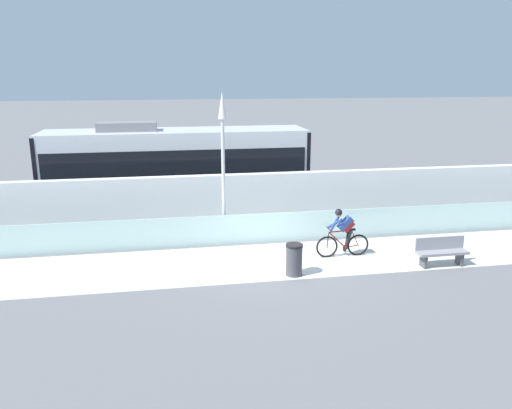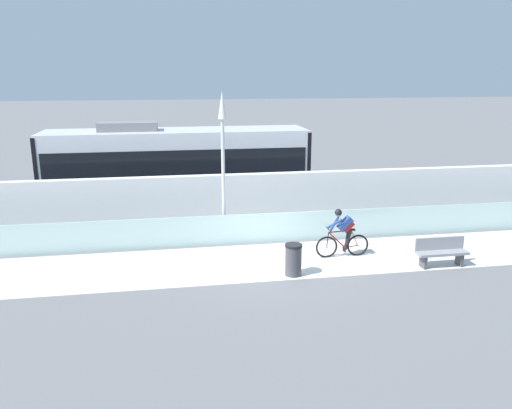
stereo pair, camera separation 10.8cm
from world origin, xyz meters
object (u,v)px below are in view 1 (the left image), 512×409
object	(u,v)px
trash_bin	(294,260)
bench	(441,251)
cyclist_on_bike	(343,233)
lamp_post_antenna	(223,149)
tram	(177,166)

from	to	relation	value
trash_bin	bench	world-z (taller)	trash_bin
cyclist_on_bike	lamp_post_antenna	xyz separation A→B (m)	(-3.60, 2.15, 2.51)
bench	cyclist_on_bike	bearing A→B (deg)	154.65
tram	bench	distance (m)	11.36
cyclist_on_bike	trash_bin	size ratio (longest dim) A/B	1.84
tram	lamp_post_antenna	distance (m)	5.12
tram	bench	world-z (taller)	tram
tram	cyclist_on_bike	xyz separation A→B (m)	(5.08, -6.85, -1.11)
lamp_post_antenna	cyclist_on_bike	bearing A→B (deg)	-30.82
lamp_post_antenna	bench	size ratio (longest dim) A/B	3.25
cyclist_on_bike	bench	xyz separation A→B (m)	(2.71, -1.29, -0.30)
trash_bin	bench	size ratio (longest dim) A/B	0.60
cyclist_on_bike	lamp_post_antenna	bearing A→B (deg)	149.18
cyclist_on_bike	bench	world-z (taller)	cyclist_on_bike
lamp_post_antenna	trash_bin	distance (m)	4.71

